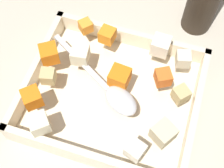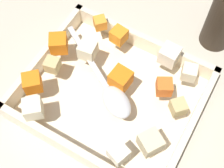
% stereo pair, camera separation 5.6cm
% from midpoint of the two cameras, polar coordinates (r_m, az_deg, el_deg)
% --- Properties ---
extents(ground_plane, '(4.00, 4.00, 0.00)m').
position_cam_midpoint_polar(ground_plane, '(0.62, 3.73, -2.87)').
color(ground_plane, '#BCB29E').
extents(baking_dish, '(0.32, 0.27, 0.05)m').
position_cam_midpoint_polar(baking_dish, '(0.60, 2.65, -2.40)').
color(baking_dish, beige).
rests_on(baking_dish, ground_plane).
extents(carrot_chunk_back_center, '(0.04, 0.04, 0.03)m').
position_cam_midpoint_polar(carrot_chunk_back_center, '(0.57, -11.39, -0.02)').
color(carrot_chunk_back_center, orange).
rests_on(carrot_chunk_back_center, baking_dish).
extents(carrot_chunk_mid_left, '(0.04, 0.04, 0.03)m').
position_cam_midpoint_polar(carrot_chunk_mid_left, '(0.56, 4.40, 0.66)').
color(carrot_chunk_mid_left, orange).
rests_on(carrot_chunk_mid_left, baking_dish).
extents(carrot_chunk_heap_top, '(0.04, 0.04, 0.03)m').
position_cam_midpoint_polar(carrot_chunk_heap_top, '(0.60, -6.97, 6.98)').
color(carrot_chunk_heap_top, orange).
rests_on(carrot_chunk_heap_top, baking_dish).
extents(carrot_chunk_corner_nw, '(0.04, 0.04, 0.03)m').
position_cam_midpoint_polar(carrot_chunk_corner_nw, '(0.57, 12.14, -0.78)').
color(carrot_chunk_corner_nw, orange).
rests_on(carrot_chunk_corner_nw, baking_dish).
extents(carrot_chunk_corner_ne, '(0.03, 0.03, 0.03)m').
position_cam_midpoint_polar(carrot_chunk_corner_ne, '(0.62, 3.86, 8.48)').
color(carrot_chunk_corner_ne, orange).
rests_on(carrot_chunk_corner_ne, baking_dish).
extents(carrot_chunk_corner_sw, '(0.03, 0.03, 0.02)m').
position_cam_midpoint_polar(carrot_chunk_corner_sw, '(0.64, 0.40, 10.69)').
color(carrot_chunk_corner_sw, orange).
rests_on(carrot_chunk_corner_sw, baking_dish).
extents(potato_chunk_front_center, '(0.05, 0.05, 0.03)m').
position_cam_midpoint_polar(potato_chunk_front_center, '(0.52, 10.04, -10.57)').
color(potato_chunk_front_center, beige).
rests_on(potato_chunk_front_center, baking_dish).
extents(potato_chunk_heap_side, '(0.04, 0.04, 0.02)m').
position_cam_midpoint_polar(potato_chunk_heap_side, '(0.56, 14.66, -4.30)').
color(potato_chunk_heap_side, tan).
rests_on(potato_chunk_heap_side, baking_dish).
extents(potato_chunk_far_left, '(0.04, 0.04, 0.03)m').
position_cam_midpoint_polar(potato_chunk_far_left, '(0.54, -11.17, -4.61)').
color(potato_chunk_far_left, beige).
rests_on(potato_chunk_far_left, baking_dish).
extents(potato_chunk_near_right, '(0.03, 0.03, 0.02)m').
position_cam_midpoint_polar(potato_chunk_near_right, '(0.58, -7.97, 3.19)').
color(potato_chunk_near_right, tan).
rests_on(potato_chunk_near_right, baking_dish).
extents(potato_chunk_corner_se, '(0.03, 0.03, 0.03)m').
position_cam_midpoint_polar(potato_chunk_corner_se, '(0.59, -1.68, 5.89)').
color(potato_chunk_corner_se, beige).
rests_on(potato_chunk_corner_se, baking_dish).
extents(potato_chunk_rim_edge, '(0.03, 0.03, 0.03)m').
position_cam_midpoint_polar(potato_chunk_rim_edge, '(0.59, 16.31, 1.79)').
color(potato_chunk_rim_edge, beige).
rests_on(potato_chunk_rim_edge, baking_dish).
extents(parsnip_chunk_center, '(0.03, 0.03, 0.03)m').
position_cam_midpoint_polar(parsnip_chunk_center, '(0.60, 12.92, 4.88)').
color(parsnip_chunk_center, silver).
rests_on(parsnip_chunk_center, baking_dish).
extents(parsnip_chunk_mid_right, '(0.04, 0.04, 0.03)m').
position_cam_midpoint_polar(parsnip_chunk_mid_right, '(0.51, 4.41, -12.59)').
color(parsnip_chunk_mid_right, silver).
rests_on(parsnip_chunk_mid_right, baking_dish).
extents(serving_spoon, '(0.20, 0.14, 0.02)m').
position_cam_midpoint_polar(serving_spoon, '(0.55, 3.04, -2.42)').
color(serving_spoon, silver).
rests_on(serving_spoon, baking_dish).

